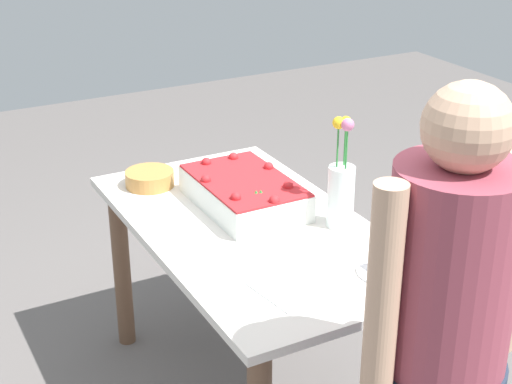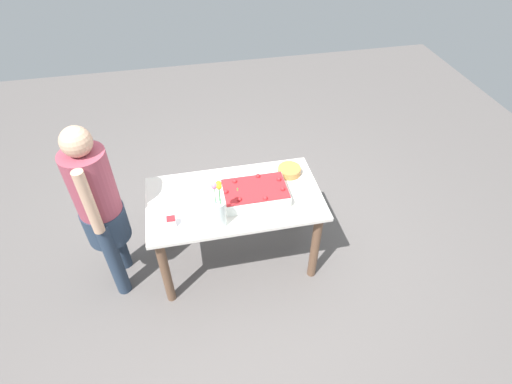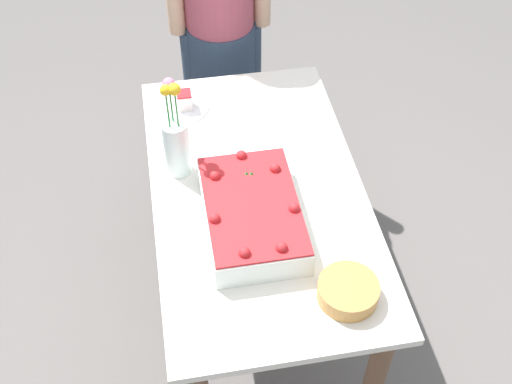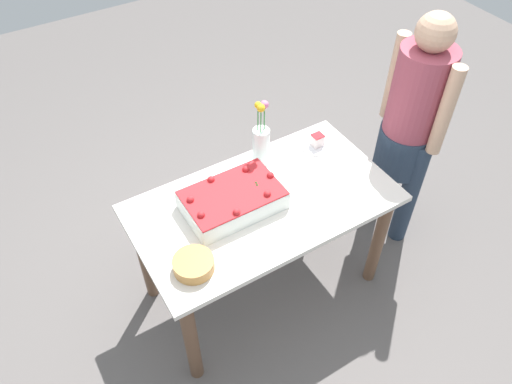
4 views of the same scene
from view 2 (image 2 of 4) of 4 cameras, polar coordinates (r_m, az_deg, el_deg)
The scene contains 8 objects.
ground_plane at distance 3.58m, azimuth -2.67°, elevation -9.37°, with size 8.00×8.00×0.00m, color #5E5957.
dining_table at distance 3.13m, azimuth -3.02°, elevation -2.53°, with size 1.33×0.73×0.74m.
sheet_cake at distance 2.99m, azimuth -0.13°, elevation -0.18°, with size 0.48×0.30×0.13m.
serving_plate_with_slice at distance 2.87m, azimuth -11.94°, elevation -4.47°, with size 0.18×0.18×0.08m.
cake_knife at distance 3.16m, azimuth -11.47°, elevation 0.39°, with size 0.20×0.02×0.00m, color silver.
flower_vase at distance 2.75m, azimuth -5.28°, elevation -2.72°, with size 0.09×0.09×0.39m.
fruit_bowl at distance 3.24m, azimuth 4.78°, elevation 3.05°, with size 0.19×0.19×0.06m, color #B88040.
person_standing at distance 3.02m, azimuth -21.50°, elevation -1.61°, with size 0.31×0.45×1.49m.
Camera 2 is at (0.29, 2.20, 2.82)m, focal length 28.00 mm.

